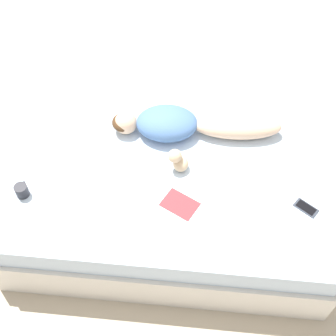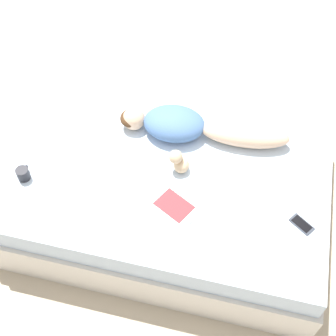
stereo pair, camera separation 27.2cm
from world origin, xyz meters
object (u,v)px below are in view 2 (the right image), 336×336
Objects in this scene: person at (196,127)px; coffee_mug at (23,174)px; cell_phone at (302,224)px; open_magazine at (162,218)px.

person is 1.28m from coffee_mug.
coffee_mug is at bearing 127.74° from cell_phone.
open_magazine is at bearing -95.28° from coffee_mug.
person is 2.05× the size of open_magazine.
cell_phone is (-0.60, -0.83, -0.08)m from person.
open_magazine is 3.54× the size of cell_phone.
coffee_mug is at bearing 112.70° from open_magazine.
open_magazine is at bearing 170.98° from person.
cell_phone is at bearing -129.38° from person.
person is at bearing 89.73° from cell_phone.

